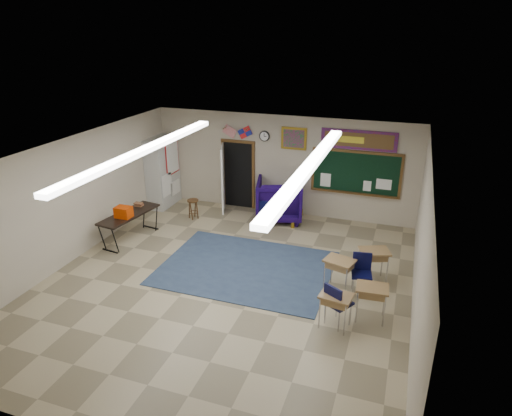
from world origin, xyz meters
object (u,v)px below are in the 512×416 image
(folding_table, at_px, (130,225))
(student_desk_front_right, at_px, (373,264))
(student_desk_front_left, at_px, (339,273))
(wingback_armchair, at_px, (279,199))
(wooden_stool, at_px, (193,209))

(folding_table, bearing_deg, student_desk_front_right, 7.75)
(student_desk_front_left, xyz_separation_m, student_desk_front_right, (0.67, 0.64, 0.02))
(wingback_armchair, bearing_deg, student_desk_front_right, 122.85)
(wingback_armchair, xyz_separation_m, wooden_stool, (-2.44, -0.82, -0.31))
(folding_table, bearing_deg, student_desk_front_left, 1.29)
(student_desk_front_right, distance_m, folding_table, 6.39)
(folding_table, bearing_deg, wingback_armchair, 46.52)
(student_desk_front_left, relative_size, student_desk_front_right, 0.96)
(wingback_armchair, relative_size, student_desk_front_left, 1.82)
(student_desk_front_right, bearing_deg, wooden_stool, 139.28)
(wingback_armchair, relative_size, student_desk_front_right, 1.75)
(student_desk_front_left, relative_size, folding_table, 0.39)
(wingback_armchair, relative_size, folding_table, 0.71)
(wingback_armchair, height_order, wooden_stool, wingback_armchair)
(wingback_armchair, height_order, student_desk_front_left, wingback_armchair)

